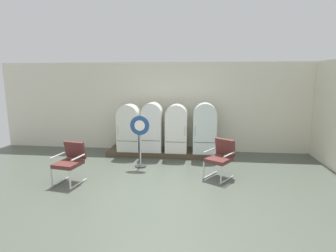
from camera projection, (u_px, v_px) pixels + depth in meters
ground at (151, 195)px, 5.82m from camera, size 12.00×10.00×0.05m
back_wall at (169, 107)px, 9.13m from camera, size 11.76×0.12×2.95m
side_wall_right at (332, 114)px, 7.47m from camera, size 0.16×2.20×2.95m
display_plinth at (167, 152)px, 8.76m from camera, size 3.78×0.95×0.16m
refrigerator_0 at (129, 126)px, 8.61m from camera, size 0.69×0.63×1.48m
refrigerator_1 at (152, 125)px, 8.53m from camera, size 0.62×0.65×1.54m
refrigerator_2 at (176, 127)px, 8.45m from camera, size 0.67×0.64×1.49m
refrigerator_3 at (205, 126)px, 8.36m from camera, size 0.70×0.67×1.54m
armchair_left at (70, 160)px, 6.38m from camera, size 0.67×0.77×0.96m
armchair_right at (221, 156)px, 6.70m from camera, size 0.82×0.87×0.96m
sign_stand at (140, 140)px, 7.46m from camera, size 0.53×0.32×1.44m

